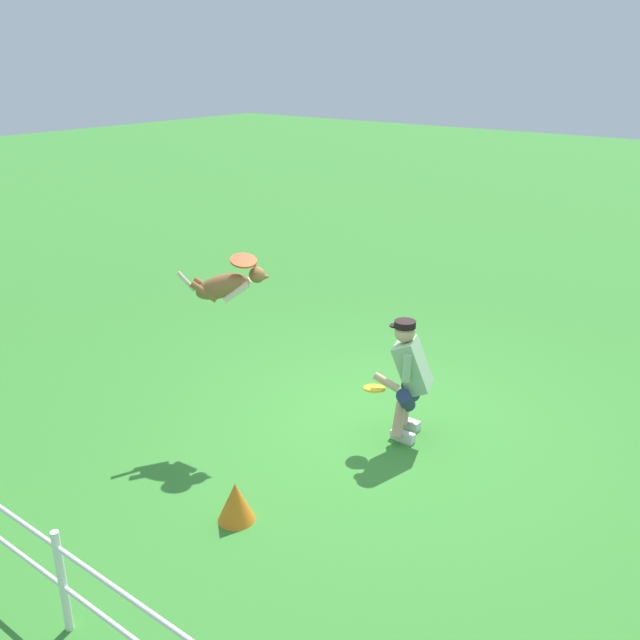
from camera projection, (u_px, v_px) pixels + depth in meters
ground_plane at (371, 420)px, 7.83m from camera, size 60.00×60.00×0.00m
person at (409, 375)px, 7.29m from camera, size 0.53×0.68×1.29m
dog at (226, 285)px, 7.31m from camera, size 0.83×0.63×0.44m
frisbee_flying at (244, 261)px, 7.18m from camera, size 0.37×0.38×0.13m
frisbee_held at (374, 388)px, 7.20m from camera, size 0.28×0.28×0.06m
fence at (61, 573)px, 4.82m from camera, size 15.49×0.06×0.83m
training_cone at (236, 502)px, 6.09m from camera, size 0.33×0.33×0.37m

